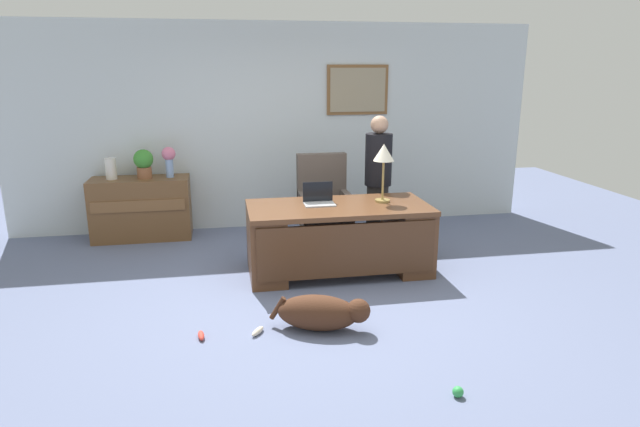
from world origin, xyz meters
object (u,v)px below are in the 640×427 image
(vase_empty, at_px, (111,169))
(dog_toy_plush, at_px, (201,335))
(desk_lamp, at_px, (384,156))
(potted_plant, at_px, (144,162))
(desk, at_px, (339,236))
(dog_toy_ball, at_px, (458,392))
(armchair, at_px, (324,207))
(vase_with_flowers, at_px, (169,158))
(laptop, at_px, (319,199))
(person_standing, at_px, (378,181))
(dog_lying, at_px, (322,312))
(dog_toy_bone, at_px, (258,331))
(credenza, at_px, (142,208))

(vase_empty, distance_m, dog_toy_plush, 3.21)
(desk_lamp, distance_m, vase_empty, 3.41)
(potted_plant, bearing_deg, desk, -37.21)
(dog_toy_ball, bearing_deg, potted_plant, 121.26)
(armchair, bearing_deg, vase_with_flowers, 158.30)
(laptop, height_order, desk_lamp, desk_lamp)
(desk, height_order, vase_with_flowers, vase_with_flowers)
(person_standing, height_order, dog_lying, person_standing)
(dog_toy_bone, height_order, dog_toy_plush, same)
(person_standing, relative_size, dog_toy_plush, 10.43)
(person_standing, distance_m, vase_empty, 3.29)
(person_standing, bearing_deg, laptop, -140.78)
(armchair, bearing_deg, laptop, -104.74)
(armchair, height_order, dog_toy_bone, armchair)
(person_standing, bearing_deg, dog_toy_ball, -96.33)
(desk, relative_size, vase_with_flowers, 4.95)
(armchair, xyz_separation_m, dog_toy_bone, (-0.96, -2.15, -0.47))
(potted_plant, relative_size, dog_toy_bone, 2.15)
(laptop, height_order, dog_toy_plush, laptop)
(desk, distance_m, vase_empty, 3.05)
(credenza, distance_m, desk_lamp, 3.22)
(desk, relative_size, vase_empty, 7.19)
(potted_plant, xyz_separation_m, dog_toy_plush, (0.73, -2.87, -0.96))
(dog_toy_bone, xyz_separation_m, dog_toy_plush, (-0.46, 0.01, 0.00))
(dog_toy_ball, bearing_deg, dog_lying, 122.67)
(armchair, xyz_separation_m, dog_toy_plush, (-1.42, -2.14, -0.47))
(dog_toy_plush, bearing_deg, potted_plant, 104.17)
(desk, bearing_deg, vase_with_flowers, 138.43)
(person_standing, xyz_separation_m, dog_lying, (-1.07, -2.09, -0.66))
(dog_lying, height_order, vase_with_flowers, vase_with_flowers)
(credenza, xyz_separation_m, armchair, (2.22, -0.73, 0.10))
(laptop, bearing_deg, desk_lamp, -2.26)
(dog_lying, relative_size, laptop, 2.57)
(dog_lying, bearing_deg, dog_toy_bone, 178.59)
(dog_lying, height_order, laptop, laptop)
(dog_toy_ball, bearing_deg, laptop, 101.08)
(credenza, height_order, desk_lamp, desk_lamp)
(desk, distance_m, dog_toy_bone, 1.62)
(vase_empty, distance_m, potted_plant, 0.40)
(dog_lying, bearing_deg, dog_toy_plush, 178.67)
(vase_empty, bearing_deg, dog_toy_plush, -68.70)
(laptop, relative_size, dog_toy_plush, 2.11)
(desk_lamp, xyz_separation_m, potted_plant, (-2.63, 1.53, -0.24))
(dog_toy_ball, distance_m, dog_toy_plush, 2.06)
(person_standing, distance_m, dog_lying, 2.44)
(dog_toy_bone, bearing_deg, dog_lying, -1.41)
(laptop, bearing_deg, potted_plant, 142.35)
(laptop, height_order, dog_toy_ball, laptop)
(armchair, distance_m, dog_toy_bone, 2.40)
(person_standing, relative_size, laptop, 4.95)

